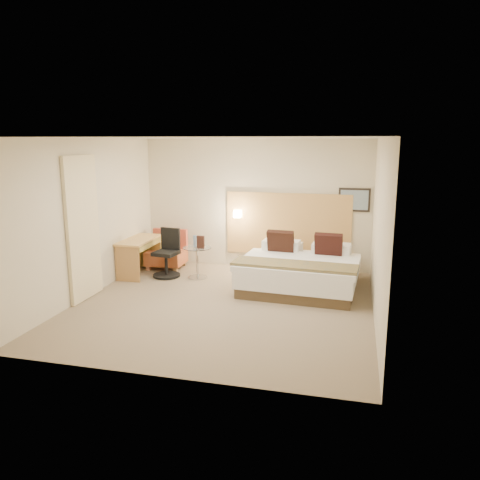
% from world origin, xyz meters
% --- Properties ---
extents(floor, '(4.80, 5.00, 0.02)m').
position_xyz_m(floor, '(0.00, 0.00, -0.01)').
color(floor, '#826F57').
rests_on(floor, ground).
extents(ceiling, '(4.80, 5.00, 0.02)m').
position_xyz_m(ceiling, '(0.00, 0.00, 2.71)').
color(ceiling, white).
rests_on(ceiling, floor).
extents(wall_back, '(4.80, 0.02, 2.70)m').
position_xyz_m(wall_back, '(0.00, 2.51, 1.35)').
color(wall_back, beige).
rests_on(wall_back, floor).
extents(wall_front, '(4.80, 0.02, 2.70)m').
position_xyz_m(wall_front, '(0.00, -2.51, 1.35)').
color(wall_front, beige).
rests_on(wall_front, floor).
extents(wall_left, '(0.02, 5.00, 2.70)m').
position_xyz_m(wall_left, '(-2.41, 0.00, 1.35)').
color(wall_left, beige).
rests_on(wall_left, floor).
extents(wall_right, '(0.02, 5.00, 2.70)m').
position_xyz_m(wall_right, '(2.41, 0.00, 1.35)').
color(wall_right, beige).
rests_on(wall_right, floor).
extents(headboard_panel, '(2.60, 0.04, 1.30)m').
position_xyz_m(headboard_panel, '(0.70, 2.47, 0.95)').
color(headboard_panel, tan).
rests_on(headboard_panel, wall_back).
extents(art_frame, '(0.62, 0.03, 0.47)m').
position_xyz_m(art_frame, '(2.02, 2.48, 1.50)').
color(art_frame, black).
rests_on(art_frame, wall_back).
extents(art_canvas, '(0.54, 0.01, 0.39)m').
position_xyz_m(art_canvas, '(2.02, 2.46, 1.50)').
color(art_canvas, gray).
rests_on(art_canvas, wall_back).
extents(lamp_arm, '(0.02, 0.12, 0.02)m').
position_xyz_m(lamp_arm, '(-0.35, 2.42, 1.15)').
color(lamp_arm, silver).
rests_on(lamp_arm, wall_back).
extents(lamp_shade, '(0.15, 0.15, 0.15)m').
position_xyz_m(lamp_shade, '(-0.35, 2.36, 1.15)').
color(lamp_shade, '#FFEDC6').
rests_on(lamp_shade, wall_back).
extents(curtain, '(0.06, 0.90, 2.42)m').
position_xyz_m(curtain, '(-2.36, -0.25, 1.22)').
color(curtain, beige).
rests_on(curtain, wall_left).
extents(bottle_a, '(0.07, 0.07, 0.22)m').
position_xyz_m(bottle_a, '(-0.98, 1.41, 0.73)').
color(bottle_a, '#84A7CC').
rests_on(bottle_a, side_table).
extents(menu_folder, '(0.14, 0.06, 0.24)m').
position_xyz_m(menu_folder, '(-0.83, 1.31, 0.74)').
color(menu_folder, '#331A14').
rests_on(menu_folder, side_table).
extents(bed, '(2.18, 2.13, 1.01)m').
position_xyz_m(bed, '(1.13, 1.22, 0.33)').
color(bed, '#493824').
rests_on(bed, floor).
extents(lounge_chair, '(0.76, 0.67, 0.79)m').
position_xyz_m(lounge_chair, '(-1.80, 1.96, 0.32)').
color(lounge_chair, tan).
rests_on(lounge_chair, floor).
extents(side_table, '(0.56, 0.56, 0.62)m').
position_xyz_m(side_table, '(-0.92, 1.36, 0.34)').
color(side_table, silver).
rests_on(side_table, floor).
extents(desk, '(0.55, 1.17, 0.73)m').
position_xyz_m(desk, '(-2.11, 1.34, 0.57)').
color(desk, tan).
rests_on(desk, floor).
extents(desk_chair, '(0.61, 0.61, 0.95)m').
position_xyz_m(desk_chair, '(-1.53, 1.33, 0.39)').
color(desk_chair, black).
rests_on(desk_chair, floor).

